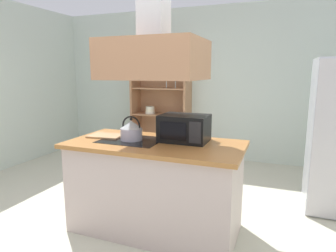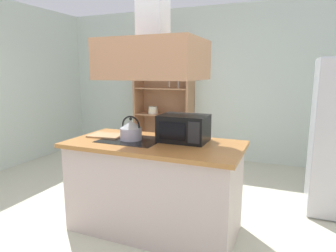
{
  "view_description": "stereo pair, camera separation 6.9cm",
  "coord_description": "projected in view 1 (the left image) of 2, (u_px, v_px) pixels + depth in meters",
  "views": [
    {
      "loc": [
        1.21,
        -2.27,
        1.57
      ],
      "look_at": [
        0.1,
        0.59,
        1.0
      ],
      "focal_mm": 31.25,
      "sensor_mm": 36.0,
      "label": 1
    },
    {
      "loc": [
        1.28,
        -2.24,
        1.57
      ],
      "look_at": [
        0.1,
        0.59,
        1.0
      ],
      "focal_mm": 31.25,
      "sensor_mm": 36.0,
      "label": 2
    }
  ],
  "objects": [
    {
      "name": "ground_plane",
      "position": [
        136.0,
        238.0,
        2.79
      ],
      "size": [
        7.8,
        7.8,
        0.0
      ],
      "primitive_type": "plane",
      "color": "beige"
    },
    {
      "name": "range_hood",
      "position": [
        154.0,
        48.0,
        2.66
      ],
      "size": [
        0.9,
        0.7,
        1.2
      ],
      "color": "#AD7853"
    },
    {
      "name": "kettle",
      "position": [
        131.0,
        130.0,
        2.89
      ],
      "size": [
        0.22,
        0.22,
        0.24
      ],
      "color": "#B6B0C5",
      "rests_on": "kitchen_island"
    },
    {
      "name": "wall_back",
      "position": [
        211.0,
        84.0,
        5.3
      ],
      "size": [
        6.0,
        0.12,
        2.7
      ],
      "primitive_type": "cube",
      "color": "silver",
      "rests_on": "ground"
    },
    {
      "name": "dish_cabinet",
      "position": [
        161.0,
        110.0,
        5.5
      ],
      "size": [
        1.09,
        0.4,
        1.95
      ],
      "color": "#A5724D",
      "rests_on": "ground"
    },
    {
      "name": "microwave",
      "position": [
        184.0,
        128.0,
        2.84
      ],
      "size": [
        0.46,
        0.35,
        0.26
      ],
      "color": "black",
      "rests_on": "kitchen_island"
    },
    {
      "name": "kitchen_island",
      "position": [
        155.0,
        186.0,
        2.9
      ],
      "size": [
        1.69,
        0.84,
        0.9
      ],
      "color": "#BEA8A1",
      "rests_on": "ground"
    },
    {
      "name": "cutting_board",
      "position": [
        106.0,
        136.0,
        3.06
      ],
      "size": [
        0.36,
        0.27,
        0.02
      ],
      "primitive_type": "cube",
      "rotation": [
        0.0,
        0.0,
        0.09
      ],
      "color": "#A97D51",
      "rests_on": "kitchen_island"
    }
  ]
}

